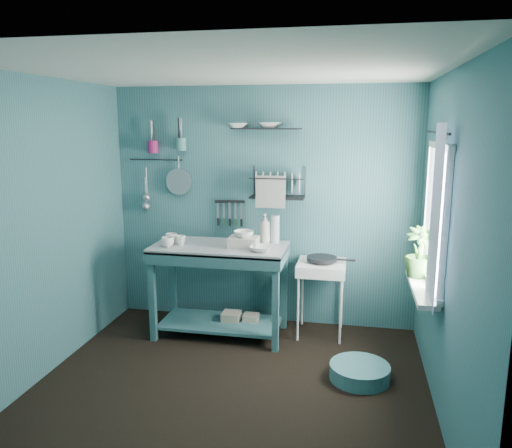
% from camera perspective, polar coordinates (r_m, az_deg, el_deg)
% --- Properties ---
extents(floor, '(3.20, 3.20, 0.00)m').
position_cam_1_polar(floor, '(4.29, -3.02, -18.22)').
color(floor, black).
rests_on(floor, ground).
extents(ceiling, '(3.20, 3.20, 0.00)m').
position_cam_1_polar(ceiling, '(3.74, -3.44, 17.25)').
color(ceiling, silver).
rests_on(ceiling, ground).
extents(wall_back, '(3.20, 0.00, 3.20)m').
position_cam_1_polar(wall_back, '(5.26, 0.84, 1.94)').
color(wall_back, '#336369').
rests_on(wall_back, ground).
extents(wall_front, '(3.20, 0.00, 3.20)m').
position_cam_1_polar(wall_front, '(2.46, -12.03, -9.56)').
color(wall_front, '#336369').
rests_on(wall_front, ground).
extents(wall_left, '(0.00, 3.00, 3.00)m').
position_cam_1_polar(wall_left, '(4.49, -23.40, -0.68)').
color(wall_left, '#336369').
rests_on(wall_left, ground).
extents(wall_right, '(0.00, 3.00, 3.00)m').
position_cam_1_polar(wall_right, '(3.77, 21.10, -2.70)').
color(wall_right, '#336369').
rests_on(wall_right, ground).
extents(work_counter, '(1.36, 0.73, 0.93)m').
position_cam_1_polar(work_counter, '(5.08, -4.11, -7.56)').
color(work_counter, '#2E5D62').
rests_on(work_counter, floor).
extents(mug_left, '(0.12, 0.12, 0.10)m').
position_cam_1_polar(mug_left, '(4.94, -10.08, -2.04)').
color(mug_left, white).
rests_on(mug_left, work_counter).
extents(mug_mid, '(0.14, 0.14, 0.09)m').
position_cam_1_polar(mug_mid, '(4.99, -8.59, -1.86)').
color(mug_mid, white).
rests_on(mug_mid, work_counter).
extents(mug_right, '(0.17, 0.17, 0.10)m').
position_cam_1_polar(mug_right, '(5.09, -9.64, -1.62)').
color(mug_right, white).
rests_on(mug_right, work_counter).
extents(wash_tub, '(0.28, 0.22, 0.10)m').
position_cam_1_polar(wash_tub, '(4.86, -1.42, -2.07)').
color(wash_tub, beige).
rests_on(wash_tub, work_counter).
extents(tub_bowl, '(0.20, 0.19, 0.06)m').
position_cam_1_polar(tub_bowl, '(4.84, -1.42, -1.14)').
color(tub_bowl, white).
rests_on(tub_bowl, wash_tub).
extents(soap_bottle, '(0.11, 0.12, 0.30)m').
position_cam_1_polar(soap_bottle, '(5.01, 1.02, -0.47)').
color(soap_bottle, beige).
rests_on(soap_bottle, work_counter).
extents(water_bottle, '(0.09, 0.09, 0.28)m').
position_cam_1_polar(water_bottle, '(5.02, 2.19, -0.58)').
color(water_bottle, silver).
rests_on(water_bottle, work_counter).
extents(counter_bowl, '(0.22, 0.22, 0.05)m').
position_cam_1_polar(counter_bowl, '(4.70, 0.62, -2.82)').
color(counter_bowl, white).
rests_on(counter_bowl, work_counter).
extents(hotplate_stand, '(0.53, 0.53, 0.76)m').
position_cam_1_polar(hotplate_stand, '(5.14, 7.40, -8.42)').
color(hotplate_stand, white).
rests_on(hotplate_stand, floor).
extents(frying_pan, '(0.30, 0.30, 0.03)m').
position_cam_1_polar(frying_pan, '(5.02, 7.52, -3.94)').
color(frying_pan, black).
rests_on(frying_pan, hotplate_stand).
extents(knife_strip, '(0.32, 0.07, 0.03)m').
position_cam_1_polar(knife_strip, '(5.30, -3.02, 2.57)').
color(knife_strip, black).
rests_on(knife_strip, wall_back).
extents(dish_rack, '(0.57, 0.30, 0.32)m').
position_cam_1_polar(dish_rack, '(5.07, 2.49, 4.77)').
color(dish_rack, black).
rests_on(dish_rack, wall_back).
extents(upper_shelf, '(0.72, 0.28, 0.01)m').
position_cam_1_polar(upper_shelf, '(5.08, 1.14, 10.84)').
color(upper_shelf, black).
rests_on(upper_shelf, wall_back).
extents(shelf_bowl_left, '(0.22, 0.22, 0.05)m').
position_cam_1_polar(shelf_bowl_left, '(5.14, -2.05, 10.86)').
color(shelf_bowl_left, white).
rests_on(shelf_bowl_left, upper_shelf).
extents(shelf_bowl_right, '(0.25, 0.25, 0.05)m').
position_cam_1_polar(shelf_bowl_right, '(5.08, 1.66, 10.71)').
color(shelf_bowl_right, white).
rests_on(shelf_bowl_right, upper_shelf).
extents(utensil_cup_magenta, '(0.11, 0.11, 0.13)m').
position_cam_1_polar(utensil_cup_magenta, '(5.46, -11.69, 8.63)').
color(utensil_cup_magenta, '#9C1C5F').
rests_on(utensil_cup_magenta, wall_back).
extents(utensil_cup_teal, '(0.11, 0.11, 0.13)m').
position_cam_1_polar(utensil_cup_teal, '(5.34, -8.57, 9.00)').
color(utensil_cup_teal, teal).
rests_on(utensil_cup_teal, wall_back).
extents(colander, '(0.28, 0.03, 0.28)m').
position_cam_1_polar(colander, '(5.42, -8.82, 4.81)').
color(colander, '#ACADB4').
rests_on(colander, wall_back).
extents(ladle_outer, '(0.01, 0.01, 0.30)m').
position_cam_1_polar(ladle_outer, '(5.56, -12.40, 4.76)').
color(ladle_outer, '#ACADB4').
rests_on(ladle_outer, wall_back).
extents(ladle_inner, '(0.01, 0.01, 0.30)m').
position_cam_1_polar(ladle_inner, '(5.58, -12.49, 3.74)').
color(ladle_inner, '#ACADB4').
rests_on(ladle_inner, wall_back).
extents(hook_rail, '(0.60, 0.01, 0.01)m').
position_cam_1_polar(hook_rail, '(5.51, -11.36, 7.22)').
color(hook_rail, black).
rests_on(hook_rail, wall_back).
extents(window_glass, '(0.00, 1.10, 1.10)m').
position_cam_1_polar(window_glass, '(4.17, 20.03, 0.80)').
color(window_glass, white).
rests_on(window_glass, wall_right).
extents(windowsill, '(0.16, 0.95, 0.04)m').
position_cam_1_polar(windowsill, '(4.30, 18.36, -6.90)').
color(windowsill, white).
rests_on(windowsill, wall_right).
extents(curtain, '(0.00, 1.35, 1.35)m').
position_cam_1_polar(curtain, '(3.86, 19.78, 0.76)').
color(curtain, white).
rests_on(curtain, wall_right).
extents(curtain_rod, '(0.02, 1.05, 0.02)m').
position_cam_1_polar(curtain_rod, '(4.10, 20.03, 9.79)').
color(curtain_rod, black).
rests_on(curtain_rod, wall_right).
extents(potted_plant, '(0.28, 0.28, 0.43)m').
position_cam_1_polar(potted_plant, '(4.45, 18.15, -3.08)').
color(potted_plant, '#326126').
rests_on(potted_plant, windowsill).
extents(storage_tin_large, '(0.18, 0.18, 0.22)m').
position_cam_1_polar(storage_tin_large, '(5.23, -2.83, -11.17)').
color(storage_tin_large, gray).
rests_on(storage_tin_large, floor).
extents(storage_tin_small, '(0.15, 0.15, 0.20)m').
position_cam_1_polar(storage_tin_small, '(5.22, -0.58, -11.32)').
color(storage_tin_small, gray).
rests_on(storage_tin_small, floor).
extents(floor_basin, '(0.51, 0.51, 0.13)m').
position_cam_1_polar(floor_basin, '(4.46, 11.76, -16.24)').
color(floor_basin, teal).
rests_on(floor_basin, floor).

